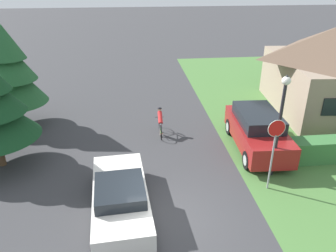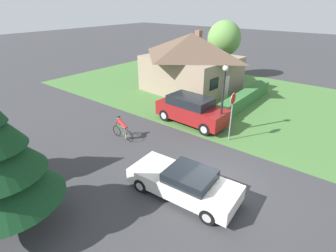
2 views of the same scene
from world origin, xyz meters
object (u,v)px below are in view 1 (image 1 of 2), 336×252
(sedan_left_lane, at_px, (120,197))
(cottage_house, at_px, (336,68))
(stop_sign, at_px, (274,142))
(parked_suv_right, at_px, (257,131))
(street_lamp, at_px, (281,113))
(cyclist, at_px, (160,122))
(conifer_tall_far, at_px, (10,71))

(sedan_left_lane, bearing_deg, cottage_house, -60.93)
(cottage_house, bearing_deg, sedan_left_lane, -142.25)
(sedan_left_lane, height_order, stop_sign, stop_sign)
(cottage_house, bearing_deg, stop_sign, -127.73)
(cottage_house, height_order, parked_suv_right, cottage_house)
(parked_suv_right, distance_m, street_lamp, 2.91)
(cottage_house, relative_size, street_lamp, 1.96)
(parked_suv_right, bearing_deg, street_lamp, -179.91)
(cottage_house, bearing_deg, cyclist, -163.59)
(parked_suv_right, height_order, stop_sign, stop_sign)
(cyclist, distance_m, parked_suv_right, 4.82)
(street_lamp, distance_m, conifer_tall_far, 13.32)
(parked_suv_right, xyz_separation_m, conifer_tall_far, (-11.89, 3.99, 2.12))
(parked_suv_right, xyz_separation_m, stop_sign, (-0.63, -3.11, 1.10))
(sedan_left_lane, distance_m, cyclist, 6.15)
(cottage_house, height_order, cyclist, cottage_house)
(parked_suv_right, bearing_deg, cyclist, 68.33)
(cyclist, bearing_deg, conifer_tall_far, 75.70)
(sedan_left_lane, xyz_separation_m, cyclist, (1.92, 5.84, 0.04))
(cottage_house, distance_m, cyclist, 10.79)
(sedan_left_lane, relative_size, conifer_tall_far, 0.90)
(cyclist, height_order, conifer_tall_far, conifer_tall_far)
(sedan_left_lane, height_order, cyclist, cyclist)
(cyclist, xyz_separation_m, parked_suv_right, (4.38, -1.99, 0.26))
(sedan_left_lane, relative_size, parked_suv_right, 0.98)
(cyclist, relative_size, street_lamp, 0.41)
(stop_sign, bearing_deg, cottage_house, -134.65)
(cyclist, height_order, stop_sign, stop_sign)
(cottage_house, relative_size, stop_sign, 2.87)
(cyclist, bearing_deg, street_lamp, -134.02)
(conifer_tall_far, bearing_deg, cottage_house, 0.44)
(sedan_left_lane, height_order, street_lamp, street_lamp)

